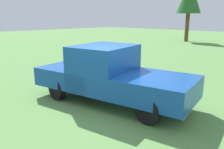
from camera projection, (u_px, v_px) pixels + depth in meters
The scene contains 2 objects.
ground_plane at pixel (106, 106), 7.04m from camera, with size 80.00×80.00×0.00m, color #5B8C47.
pickup_truck at pixel (108, 73), 7.24m from camera, with size 5.36×2.87×1.79m.
Camera 1 is at (4.78, -4.54, 2.65)m, focal length 36.89 mm.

